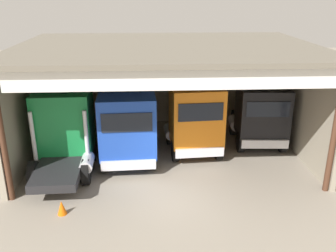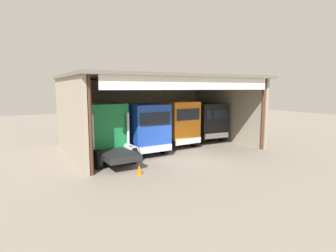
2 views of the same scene
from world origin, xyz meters
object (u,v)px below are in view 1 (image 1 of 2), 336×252
oil_drum (217,120)px  traffic_cone (62,208)px  truck_green_right_bay (64,130)px  truck_orange_center_bay (194,120)px  tool_cart (74,122)px  truck_black_center_right_bay (260,116)px  truck_blue_yard_outside (127,127)px

oil_drum → traffic_cone: bearing=-129.5°
truck_green_right_bay → oil_drum: truck_green_right_bay is taller
truck_orange_center_bay → oil_drum: 4.64m
truck_orange_center_bay → tool_cart: (-6.83, 3.96, -1.38)m
traffic_cone → truck_black_center_right_bay: bearing=33.4°
truck_orange_center_bay → truck_black_center_right_bay: truck_orange_center_bay is taller
truck_orange_center_bay → truck_black_center_right_bay: bearing=-169.6°
truck_black_center_right_bay → tool_cart: (-10.41, 3.04, -1.21)m
truck_blue_yard_outside → oil_drum: bearing=-139.2°
truck_green_right_bay → tool_cart: (-0.66, 5.18, -1.41)m
truck_orange_center_bay → truck_green_right_bay: bearing=7.3°
truck_blue_yard_outside → tool_cart: size_ratio=4.67×
truck_green_right_bay → truck_blue_yard_outside: size_ratio=1.07×
tool_cart → traffic_cone: (1.22, -9.11, -0.22)m
truck_orange_center_bay → truck_black_center_right_bay: (3.58, 0.91, -0.17)m
truck_black_center_right_bay → tool_cart: bearing=-12.9°
traffic_cone → truck_green_right_bay: bearing=98.1°
oil_drum → truck_green_right_bay: bearing=-147.3°
truck_blue_yard_outside → tool_cart: bearing=-56.3°
traffic_cone → truck_blue_yard_outside: bearing=61.4°
truck_green_right_bay → traffic_cone: (0.56, -3.93, -1.63)m
truck_orange_center_bay → tool_cart: 8.01m
oil_drum → tool_cart: tool_cart is taller
traffic_cone → truck_orange_center_bay: bearing=42.6°
truck_blue_yard_outside → oil_drum: truck_blue_yard_outside is taller
truck_orange_center_bay → oil_drum: size_ratio=5.34×
tool_cart → truck_black_center_right_bay: bearing=-16.3°
truck_orange_center_bay → truck_black_center_right_bay: 3.70m
truck_green_right_bay → truck_orange_center_bay: (6.17, 1.23, -0.03)m
truck_green_right_bay → truck_black_center_right_bay: bearing=10.8°
oil_drum → tool_cart: (-8.75, -0.02, 0.07)m
truck_green_right_bay → traffic_cone: size_ratio=8.90×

